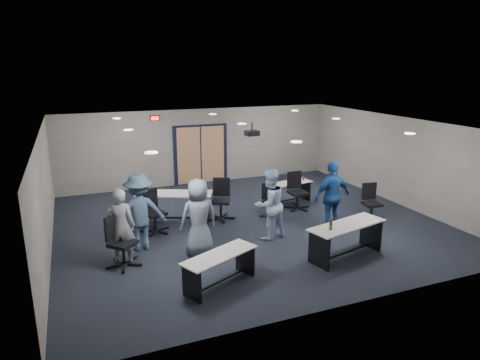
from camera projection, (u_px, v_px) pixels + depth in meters
name	position (u px, v px, depth m)	size (l,w,h in m)	color
floor	(249.00, 223.00, 11.77)	(10.00, 10.00, 0.00)	black
back_wall	(200.00, 146.00, 15.45)	(10.00, 0.04, 2.70)	gray
front_wall	(350.00, 236.00, 7.39)	(10.00, 0.04, 2.70)	gray
left_wall	(45.00, 196.00, 9.62)	(0.04, 9.00, 2.70)	gray
right_wall	(397.00, 160.00, 13.21)	(0.04, 9.00, 2.70)	gray
ceiling	(249.00, 125.00, 11.07)	(10.00, 9.00, 0.04)	silver
double_door	(201.00, 155.00, 15.49)	(2.00, 0.07, 2.20)	black
exit_sign	(155.00, 118.00, 14.54)	(0.32, 0.07, 0.18)	black
ceiling_projector	(252.00, 133.00, 11.70)	(0.35, 0.32, 0.37)	black
ceiling_can_lights	(245.00, 125.00, 11.30)	(6.24, 5.74, 0.02)	white
table_front_left	(220.00, 264.00, 8.33)	(1.71, 1.18, 0.66)	beige
table_front_right	(346.00, 234.00, 9.56)	(2.02, 1.07, 1.07)	beige
table_back_left	(174.00, 202.00, 11.72)	(2.15, 1.43, 0.83)	beige
table_back_right	(288.00, 189.00, 13.38)	(1.67, 0.80, 0.76)	beige
chair_back_a	(155.00, 212.00, 10.97)	(0.70, 0.70, 1.12)	black
chair_back_b	(221.00, 200.00, 11.92)	(0.72, 0.72, 1.14)	black
chair_back_c	(272.00, 201.00, 12.05)	(0.62, 0.62, 0.98)	black
chair_back_d	(298.00, 191.00, 12.74)	(0.71, 0.71, 1.12)	black
chair_loose_left	(123.00, 242.00, 9.12)	(0.71, 0.71, 1.12)	black
chair_loose_right	(372.00, 203.00, 11.86)	(0.64, 0.64, 1.03)	black
person_gray	(121.00, 226.00, 9.25)	(0.61, 0.40, 1.68)	gray
person_plaid	(199.00, 217.00, 9.62)	(0.87, 0.57, 1.78)	slate
person_lightblue	(269.00, 204.00, 10.53)	(0.86, 0.67, 1.77)	#B3CCED
person_navy	(332.00, 196.00, 11.08)	(1.07, 0.45, 1.83)	navy
person_back	(140.00, 212.00, 9.88)	(1.18, 0.68, 1.83)	#3B516A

